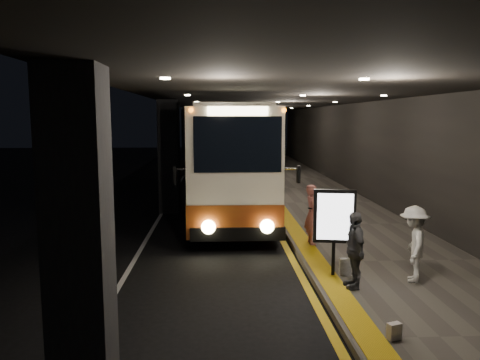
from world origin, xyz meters
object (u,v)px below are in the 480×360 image
object	(u,v)px
bag_plain	(394,331)
stanchion_post	(311,226)
coach_main	(231,163)
passenger_boarding	(312,214)
coach_third	(224,139)
passenger_waiting_grey	(354,250)
bag_polka	(346,267)
passenger_waiting_white	(414,244)
info_sign	(334,218)
coach_second	(225,146)

from	to	relation	value
bag_plain	stanchion_post	world-z (taller)	stanchion_post
coach_main	passenger_boarding	bearing A→B (deg)	-69.38
coach_main	bag_plain	world-z (taller)	coach_main
coach_main	coach_third	size ratio (longest dim) A/B	1.16
coach_main	bag_plain	size ratio (longest dim) A/B	47.93
passenger_waiting_grey	bag_polka	distance (m)	1.01
passenger_waiting_white	info_sign	xyz separation A→B (m)	(-1.65, 0.43, 0.50)
coach_third	passenger_waiting_grey	bearing A→B (deg)	-87.77
passenger_boarding	bag_polka	xyz separation A→B (m)	(0.27, -2.66, -0.66)
coach_third	coach_main	bearing A→B (deg)	-91.54
passenger_waiting_grey	info_sign	world-z (taller)	info_sign
passenger_boarding	passenger_waiting_white	bearing A→B (deg)	-155.55
stanchion_post	passenger_waiting_grey	bearing A→B (deg)	-85.85
passenger_boarding	stanchion_post	bearing A→B (deg)	143.45
bag_plain	coach_second	bearing A→B (deg)	95.86
passenger_boarding	passenger_waiting_grey	distance (m)	3.46
passenger_waiting_grey	bag_polka	bearing A→B (deg)	174.07
info_sign	passenger_waiting_grey	bearing A→B (deg)	-62.86
coach_second	passenger_waiting_white	distance (m)	20.58
passenger_waiting_white	bag_plain	bearing A→B (deg)	-7.96
coach_third	info_sign	bearing A→B (deg)	-88.10
coach_second	passenger_waiting_grey	size ratio (longest dim) A/B	7.74
coach_main	bag_polka	xyz separation A→B (m)	(2.39, -8.48, -1.58)
passenger_waiting_grey	info_sign	size ratio (longest dim) A/B	0.82
coach_main	bag_plain	bearing A→B (deg)	-78.19
coach_main	coach_third	bearing A→B (deg)	90.51
bag_polka	coach_second	bearing A→B (deg)	97.02
coach_second	bag_polka	world-z (taller)	coach_second
info_sign	passenger_boarding	bearing A→B (deg)	97.99
stanchion_post	info_sign	bearing A→B (deg)	-90.04
coach_main	passenger_boarding	world-z (taller)	coach_main
passenger_waiting_grey	stanchion_post	world-z (taller)	passenger_waiting_grey
coach_main	passenger_boarding	size ratio (longest dim) A/B	7.61
bag_plain	passenger_waiting_white	bearing A→B (deg)	62.06
bag_polka	bag_plain	xyz separation A→B (m)	(-0.08, -3.14, -0.06)
info_sign	stanchion_post	size ratio (longest dim) A/B	1.88
coach_second	bag_plain	world-z (taller)	coach_second
info_sign	stanchion_post	distance (m)	2.75
passenger_boarding	stanchion_post	xyz separation A→B (m)	(-0.05, -0.07, -0.32)
bag_polka	info_sign	size ratio (longest dim) A/B	0.19
coach_third	bag_polka	distance (m)	34.73
passenger_boarding	bag_polka	world-z (taller)	passenger_boarding
coach_third	bag_plain	xyz separation A→B (m)	(2.26, -37.76, -1.39)
coach_main	stanchion_post	distance (m)	6.37
coach_main	passenger_waiting_grey	bearing A→B (deg)	-75.37
coach_second	bag_plain	size ratio (longest dim) A/B	46.72
passenger_waiting_grey	coach_second	bearing A→B (deg)	-174.51
coach_third	passenger_waiting_grey	size ratio (longest dim) A/B	6.86
coach_third	passenger_waiting_grey	world-z (taller)	coach_third
passenger_waiting_white	stanchion_post	xyz separation A→B (m)	(-1.64, 3.06, -0.31)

